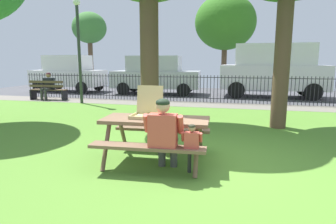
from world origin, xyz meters
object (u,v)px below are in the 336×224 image
object	(u,v)px
pizza_box_open	(147,111)
far_tree_left	(89,29)
adult_at_table	(164,133)
parked_car_left	(156,74)
picnic_table_foreground	(156,128)
parked_car_center	(273,69)
pizza_slice_on_table	(169,117)
lamp_post_walkway	(79,41)
far_tree_midleft	(225,23)
child_at_table	(192,144)
parked_car_far_left	(68,73)
person_on_park_bench	(48,85)
park_bench_left	(48,90)

from	to	relation	value
pizza_box_open	far_tree_left	xyz separation A→B (m)	(-9.20, 15.42, 3.12)
adult_at_table	parked_car_left	xyz separation A→B (m)	(-2.99, 10.25, 0.35)
picnic_table_foreground	parked_car_center	size ratio (longest dim) A/B	0.39
pizza_slice_on_table	parked_car_center	size ratio (longest dim) A/B	0.05
lamp_post_walkway	far_tree_midleft	bearing A→B (deg)	61.36
pizza_box_open	pizza_slice_on_table	bearing A→B (deg)	4.56
parked_car_center	far_tree_midleft	world-z (taller)	far_tree_midleft
picnic_table_foreground	child_at_table	world-z (taller)	child_at_table
far_tree_left	parked_car_left	bearing A→B (deg)	-40.83
parked_car_center	adult_at_table	bearing A→B (deg)	-104.54
picnic_table_foreground	pizza_box_open	size ratio (longest dim) A/B	3.51
adult_at_table	parked_car_far_left	world-z (taller)	parked_car_far_left
child_at_table	far_tree_midleft	distance (m)	16.43
person_on_park_bench	far_tree_midleft	bearing A→B (deg)	51.32
picnic_table_foreground	parked_car_far_left	bearing A→B (deg)	128.36
lamp_post_walkway	picnic_table_foreground	bearing A→B (deg)	-51.14
person_on_park_bench	far_tree_midleft	distance (m)	11.99
lamp_post_walkway	far_tree_midleft	distance (m)	11.01
picnic_table_foreground	parked_car_far_left	distance (m)	12.46
pizza_box_open	far_tree_left	world-z (taller)	far_tree_left
adult_at_table	lamp_post_walkway	size ratio (longest dim) A/B	0.29
parked_car_far_left	far_tree_midleft	size ratio (longest dim) A/B	0.67
lamp_post_walkway	parked_car_left	xyz separation A→B (m)	(2.09, 3.80, -1.48)
person_on_park_bench	parked_car_left	world-z (taller)	parked_car_left
person_on_park_bench	far_tree_left	world-z (taller)	far_tree_left
park_bench_left	person_on_park_bench	world-z (taller)	person_on_park_bench
pizza_slice_on_table	far_tree_left	xyz separation A→B (m)	(-9.59, 15.39, 3.21)
parked_car_left	child_at_table	bearing A→B (deg)	-71.53
parked_car_left	parked_car_center	bearing A→B (deg)	0.01
pizza_box_open	pizza_slice_on_table	xyz separation A→B (m)	(0.39, 0.03, -0.09)
park_bench_left	parked_car_far_left	size ratio (longest dim) A/B	0.41
parked_car_center	far_tree_left	distance (m)	13.86
far_tree_midleft	child_at_table	bearing A→B (deg)	-88.95
lamp_post_walkway	far_tree_midleft	xyz separation A→B (m)	(5.22, 9.56, 1.66)
parked_car_center	lamp_post_walkway	bearing A→B (deg)	-153.84
pizza_box_open	lamp_post_walkway	world-z (taller)	lamp_post_walkway
picnic_table_foreground	adult_at_table	distance (m)	0.56
park_bench_left	parked_car_left	distance (m)	5.19
lamp_post_walkway	parked_car_center	bearing A→B (deg)	26.16
parked_car_center	child_at_table	bearing A→B (deg)	-102.24
child_at_table	park_bench_left	xyz separation A→B (m)	(-7.45, 7.04, -0.09)
parked_car_left	person_on_park_bench	bearing A→B (deg)	-141.61
far_tree_midleft	pizza_slice_on_table	bearing A→B (deg)	-90.75
parked_car_far_left	far_tree_midleft	xyz separation A→B (m)	(8.14, 5.76, 3.13)
pizza_box_open	child_at_table	distance (m)	1.13
pizza_slice_on_table	parked_car_center	world-z (taller)	parked_car_center
parked_car_left	far_tree_left	world-z (taller)	far_tree_left
pizza_box_open	child_at_table	size ratio (longest dim) A/B	0.65
parked_car_far_left	parked_car_left	bearing A→B (deg)	-0.02
far_tree_midleft	parked_car_center	bearing A→B (deg)	-66.36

